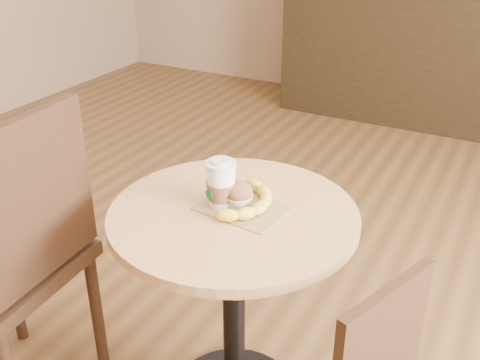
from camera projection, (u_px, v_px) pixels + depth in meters
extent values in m
cylinder|color=black|center=(234.00, 314.00, 1.76)|extent=(0.07, 0.07, 0.72)
cylinder|color=tan|center=(233.00, 215.00, 1.59)|extent=(0.71, 0.71, 0.03)
cylinder|color=#341F12|center=(11.00, 283.00, 2.09)|extent=(0.04, 0.04, 0.51)
cylinder|color=#341F12|center=(97.00, 311.00, 1.95)|extent=(0.04, 0.04, 0.51)
cube|color=#341F12|center=(33.00, 200.00, 1.54)|extent=(0.06, 0.44, 0.48)
cube|color=#341F12|center=(380.00, 351.00, 1.30)|extent=(0.14, 0.32, 0.36)
cube|color=black|center=(436.00, 55.00, 4.12)|extent=(2.20, 0.60, 1.00)
cube|color=olive|center=(243.00, 208.00, 1.60)|extent=(0.26, 0.21, 0.00)
cylinder|color=silver|center=(221.00, 164.00, 1.55)|extent=(0.09, 0.09, 0.01)
cylinder|color=silver|center=(221.00, 161.00, 1.55)|extent=(0.06, 0.06, 0.01)
cylinder|color=#085428|center=(209.00, 195.00, 1.56)|extent=(0.03, 0.01, 0.03)
ellipsoid|color=brown|center=(238.00, 192.00, 1.58)|extent=(0.08, 0.08, 0.05)
ellipsoid|color=beige|center=(238.00, 186.00, 1.57)|extent=(0.03, 0.03, 0.02)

